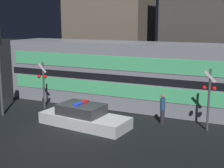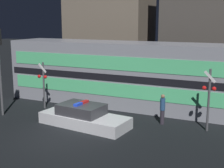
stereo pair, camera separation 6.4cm
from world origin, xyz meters
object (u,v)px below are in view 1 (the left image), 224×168
at_px(train, 134,75).
at_px(crossing_signal_near, 209,96).
at_px(police_car, 84,117).
at_px(pedestrian, 163,109).

bearing_deg(train, crossing_signal_near, -30.05).
bearing_deg(crossing_signal_near, train, 149.95).
relative_size(police_car, pedestrian, 3.05).
bearing_deg(pedestrian, police_car, -151.89).
xyz_separation_m(police_car, crossing_signal_near, (5.85, 1.82, 1.32)).
height_order(train, police_car, train).
height_order(police_car, crossing_signal_near, crossing_signal_near).
xyz_separation_m(train, police_car, (-0.98, -4.63, -1.54)).
distance_m(train, pedestrian, 3.94).
relative_size(pedestrian, crossing_signal_near, 0.52).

